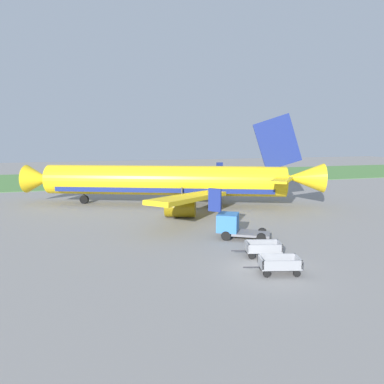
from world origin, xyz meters
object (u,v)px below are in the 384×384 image
(baggage_cart_second_in_row, at_px, (263,248))
(baggage_cart_nearest, at_px, (279,264))
(service_truck_beside_carts, at_px, (233,225))
(airplane, at_px, (172,181))

(baggage_cart_second_in_row, bearing_deg, baggage_cart_nearest, -99.28)
(service_truck_beside_carts, bearing_deg, baggage_cart_nearest, -91.93)
(baggage_cart_second_in_row, relative_size, service_truck_beside_carts, 0.76)
(airplane, height_order, service_truck_beside_carts, airplane)
(baggage_cart_nearest, relative_size, service_truck_beside_carts, 0.76)
(baggage_cart_nearest, bearing_deg, airplane, 93.55)
(baggage_cart_nearest, xyz_separation_m, service_truck_beside_carts, (0.27, 8.08, 0.50))
(baggage_cart_nearest, height_order, baggage_cart_second_in_row, same)
(airplane, distance_m, service_truck_beside_carts, 15.87)
(baggage_cart_nearest, distance_m, service_truck_beside_carts, 8.10)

